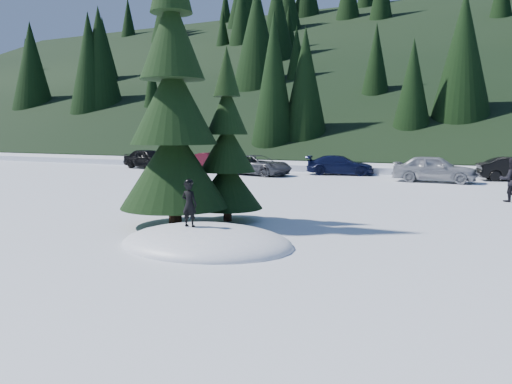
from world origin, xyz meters
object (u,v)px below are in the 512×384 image
at_px(spruce_tall, 173,113).
at_px(child_skier, 189,204).
at_px(car_4, 435,169).
at_px(spruce_short, 227,154).
at_px(car_0, 149,159).
at_px(car_3, 340,165).
at_px(car_2, 258,165).
at_px(car_1, 214,162).
at_px(adult_0, 511,180).

height_order(spruce_tall, child_skier, spruce_tall).
distance_m(child_skier, car_4, 19.23).
height_order(spruce_short, child_skier, spruce_short).
bearing_deg(car_0, child_skier, -128.30).
height_order(car_0, car_3, car_0).
xyz_separation_m(spruce_short, car_2, (-6.33, 15.15, -1.46)).
relative_size(spruce_tall, child_skier, 7.83).
bearing_deg(car_1, car_0, 90.35).
xyz_separation_m(car_0, car_2, (9.84, -1.50, -0.11)).
bearing_deg(adult_0, spruce_tall, 30.31).
xyz_separation_m(car_3, car_4, (6.03, -2.21, 0.13)).
bearing_deg(car_2, car_4, -76.00).
bearing_deg(car_1, adult_0, -110.24).
relative_size(adult_0, car_2, 0.38).
height_order(car_1, car_3, car_1).
distance_m(spruce_tall, car_3, 19.28).
bearing_deg(adult_0, car_0, -35.99).
bearing_deg(child_skier, car_0, -51.37).
xyz_separation_m(adult_0, car_0, (-24.21, 8.00, -0.13)).
bearing_deg(spruce_tall, car_3, 91.97).
relative_size(car_1, car_3, 0.92).
bearing_deg(car_0, spruce_tall, -128.56).
bearing_deg(car_4, car_0, 87.46).
bearing_deg(car_0, car_1, -80.92).
bearing_deg(car_3, car_2, 105.06).
height_order(car_1, car_2, car_1).
xyz_separation_m(car_1, car_4, (14.73, -0.94, 0.10)).
xyz_separation_m(child_skier, car_1, (-11.22, 19.85, -0.38)).
distance_m(car_3, car_4, 6.43).
bearing_deg(car_3, child_skier, 173.38).
height_order(adult_0, car_2, adult_0).
bearing_deg(car_3, car_0, 80.66).
xyz_separation_m(car_1, car_2, (4.02, -1.27, -0.01)).
height_order(spruce_short, car_1, spruce_short).
bearing_deg(car_1, car_3, -79.03).
xyz_separation_m(car_1, car_3, (8.70, 1.27, -0.03)).
bearing_deg(spruce_short, child_skier, -75.78).
distance_m(adult_0, car_1, 19.97).
bearing_deg(car_4, child_skier, 170.21).
height_order(child_skier, car_1, child_skier).
bearing_deg(car_2, child_skier, -146.56).
bearing_deg(car_3, spruce_tall, 168.53).
distance_m(spruce_tall, adult_0, 13.73).
relative_size(spruce_short, car_0, 1.22).
relative_size(spruce_short, car_2, 1.17).
xyz_separation_m(adult_0, car_4, (-3.66, 6.83, -0.13)).
xyz_separation_m(car_0, car_4, (20.55, -1.17, 0.00)).
height_order(car_3, car_4, car_4).
distance_m(child_skier, car_1, 22.80).
xyz_separation_m(spruce_short, adult_0, (8.04, 8.65, -1.22)).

